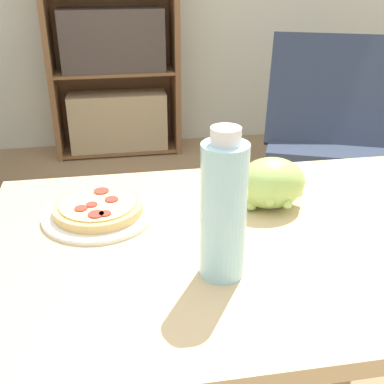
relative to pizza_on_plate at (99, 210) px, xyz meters
name	(u,v)px	position (x,y,z in m)	size (l,w,h in m)	color
dining_table	(240,286)	(0.29, -0.13, -0.14)	(1.05, 0.70, 0.75)	#D1B27F
pizza_on_plate	(99,210)	(0.00, 0.00, 0.00)	(0.24, 0.24, 0.04)	white
grape_bunch	(270,184)	(0.38, -0.01, 0.04)	(0.17, 0.12, 0.11)	#A8CC66
drink_bottle	(223,209)	(0.22, -0.25, 0.11)	(0.08, 0.08, 0.27)	#A3DBEA
lounge_chair_far	(328,157)	(1.17, 1.31, -0.48)	(0.88, 0.95, 0.88)	black
bookshelf	(112,36)	(0.07, 2.34, 0.02)	(0.85, 0.31, 1.67)	brown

